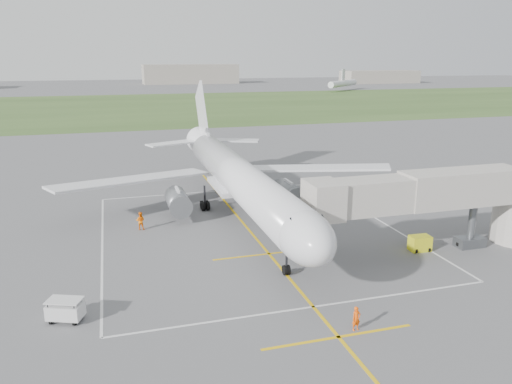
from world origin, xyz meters
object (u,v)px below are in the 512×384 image
object	(u,v)px
ramp_worker_nose	(356,319)
ramp_worker_wing	(140,221)
gpu_unit	(420,243)
baggage_cart	(65,310)
airliner	(238,177)
jet_bridge	(453,198)

from	to	relation	value
ramp_worker_nose	ramp_worker_wing	xyz separation A→B (m)	(-11.70, 23.27, 0.11)
gpu_unit	baggage_cart	size ratio (longest dim) A/B	0.74
ramp_worker_wing	airliner	bearing A→B (deg)	-155.92
airliner	gpu_unit	world-z (taller)	airliner
baggage_cart	ramp_worker_nose	xyz separation A→B (m)	(17.59, -6.35, 0.02)
gpu_unit	airliner	bearing A→B (deg)	137.06
ramp_worker_nose	airliner	bearing A→B (deg)	86.90
gpu_unit	ramp_worker_wing	bearing A→B (deg)	154.93
baggage_cart	gpu_unit	bearing A→B (deg)	30.02
gpu_unit	ramp_worker_wing	size ratio (longest dim) A/B	1.03
ramp_worker_nose	ramp_worker_wing	size ratio (longest dim) A/B	0.88
airliner	ramp_worker_wing	bearing A→B (deg)	-174.28
jet_bridge	ramp_worker_wing	world-z (taller)	jet_bridge
airliner	gpu_unit	xyz separation A→B (m)	(13.11, -13.78, -3.73)
jet_bridge	ramp_worker_wing	distance (m)	29.44
jet_bridge	ramp_worker_nose	bearing A→B (deg)	-144.93
baggage_cart	ramp_worker_wing	size ratio (longest dim) A/B	1.39
baggage_cart	ramp_worker_wing	distance (m)	17.92
gpu_unit	ramp_worker_nose	size ratio (longest dim) A/B	1.17
baggage_cart	ramp_worker_nose	bearing A→B (deg)	2.05
airliner	ramp_worker_nose	distance (m)	24.61
jet_bridge	ramp_worker_nose	world-z (taller)	jet_bridge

